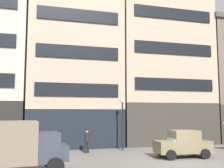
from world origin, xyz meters
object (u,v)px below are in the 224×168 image
(delivery_truck_near, at_px, (20,145))
(sedan_dark, at_px, (183,144))
(streetlamp_curbside, at_px, (122,117))
(pedestrian_officer, at_px, (87,140))

(delivery_truck_near, relative_size, sedan_dark, 1.18)
(streetlamp_curbside, bearing_deg, sedan_dark, -55.93)
(sedan_dark, distance_m, streetlamp_curbside, 5.53)
(pedestrian_officer, bearing_deg, streetlamp_curbside, 12.73)
(pedestrian_officer, distance_m, streetlamp_curbside, 3.54)
(delivery_truck_near, xyz_separation_m, pedestrian_officer, (4.42, 5.87, -0.44))
(delivery_truck_near, relative_size, streetlamp_curbside, 1.09)
(sedan_dark, bearing_deg, streetlamp_curbside, 124.07)
(pedestrian_officer, bearing_deg, sedan_dark, -31.50)
(streetlamp_curbside, bearing_deg, delivery_truck_near, -138.65)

